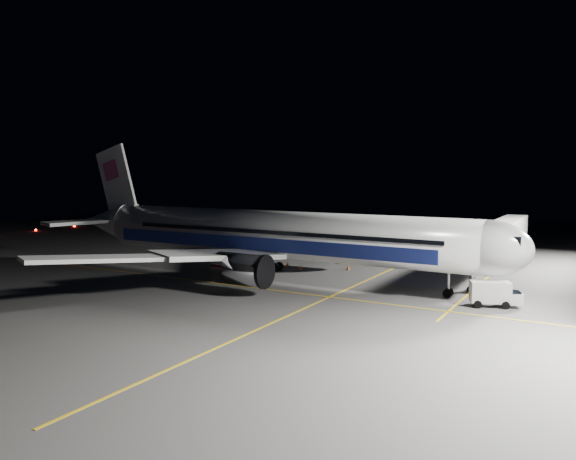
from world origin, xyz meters
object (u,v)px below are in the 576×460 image
(service_truck, at_px, (495,293))
(safety_cone_b, at_px, (287,264))
(airliner, at_px, (268,235))
(safety_cone_a, at_px, (348,267))
(safety_cone_c, at_px, (300,267))
(jet_bridge, at_px, (496,236))
(baggage_tug, at_px, (289,245))

(service_truck, distance_m, safety_cone_b, 30.11)
(airliner, bearing_deg, safety_cone_a, 57.00)
(safety_cone_b, bearing_deg, safety_cone_c, -27.86)
(jet_bridge, distance_m, baggage_tug, 33.02)
(safety_cone_c, bearing_deg, safety_cone_b, 152.14)
(baggage_tug, height_order, safety_cone_b, baggage_tug)
(jet_bridge, bearing_deg, safety_cone_b, -158.47)
(jet_bridge, height_order, safety_cone_a, jet_bridge)
(safety_cone_a, bearing_deg, airliner, -123.00)
(baggage_tug, distance_m, safety_cone_a, 19.89)
(airliner, distance_m, safety_cone_c, 8.30)
(airliner, distance_m, safety_cone_a, 12.50)
(jet_bridge, bearing_deg, baggage_tug, 173.54)
(jet_bridge, height_order, safety_cone_b, jet_bridge)
(safety_cone_a, bearing_deg, safety_cone_c, -151.34)
(safety_cone_b, bearing_deg, airliner, -76.29)
(safety_cone_b, height_order, safety_cone_c, safety_cone_b)
(service_truck, height_order, safety_cone_a, service_truck)
(jet_bridge, relative_size, safety_cone_c, 56.13)
(baggage_tug, relative_size, safety_cone_a, 4.47)
(safety_cone_a, relative_size, safety_cone_b, 1.01)
(jet_bridge, bearing_deg, service_truck, -80.53)
(service_truck, xyz_separation_m, safety_cone_c, (-25.57, 8.52, -0.97))
(jet_bridge, height_order, baggage_tug, jet_bridge)
(jet_bridge, bearing_deg, safety_cone_c, -152.93)
(airliner, height_order, jet_bridge, airliner)
(jet_bridge, xyz_separation_m, safety_cone_b, (-25.07, -9.89, -4.26))
(safety_cone_b, bearing_deg, jet_bridge, 21.53)
(jet_bridge, bearing_deg, airliner, -141.96)
(safety_cone_b, bearing_deg, safety_cone_a, 10.24)
(safety_cone_b, distance_m, safety_cone_c, 3.18)
(baggage_tug, distance_m, safety_cone_b, 15.53)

